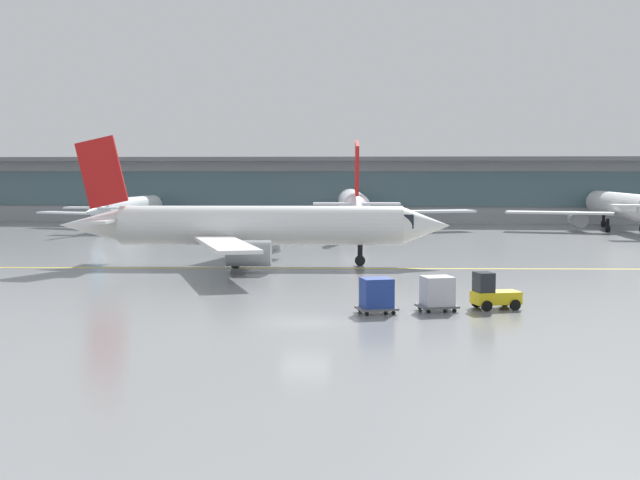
{
  "coord_description": "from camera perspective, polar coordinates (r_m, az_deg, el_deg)",
  "views": [
    {
      "loc": [
        5.13,
        -45.57,
        7.9
      ],
      "look_at": [
        -0.72,
        15.81,
        3.0
      ],
      "focal_mm": 50.53,
      "sensor_mm": 36.0,
      "label": 1
    }
  ],
  "objects": [
    {
      "name": "ground_plane",
      "position": [
        46.53,
        -0.96,
        -5.23
      ],
      "size": [
        400.0,
        400.0,
        0.0
      ],
      "primitive_type": "plane",
      "color": "gray"
    },
    {
      "name": "gate_airplane_3",
      "position": [
        119.81,
        18.59,
        2.04
      ],
      "size": [
        29.58,
        31.84,
        10.55
      ],
      "rotation": [
        0.0,
        0.0,
        1.62
      ],
      "color": "white",
      "rests_on": "ground_plane"
    },
    {
      "name": "taxiway_centreline_stripe",
      "position": [
        71.73,
        -3.97,
        -1.79
      ],
      "size": [
        109.74,
        8.24,
        0.01
      ],
      "primitive_type": "cube",
      "rotation": [
        0.0,
        0.0,
        0.07
      ],
      "color": "yellow",
      "rests_on": "ground_plane"
    },
    {
      "name": "cargo_dolly_lead",
      "position": [
        50.4,
        7.44,
        -3.3
      ],
      "size": [
        2.5,
        2.18,
        1.94
      ],
      "rotation": [
        0.0,
        0.0,
        0.32
      ],
      "color": "#595B60",
      "rests_on": "ground_plane"
    },
    {
      "name": "gate_airplane_1",
      "position": [
        122.12,
        -12.07,
        1.99
      ],
      "size": [
        24.98,
        26.91,
        8.91
      ],
      "rotation": [
        0.0,
        0.0,
        1.51
      ],
      "color": "white",
      "rests_on": "ground_plane"
    },
    {
      "name": "taxiing_regional_jet",
      "position": [
        73.46,
        -4.05,
        0.85
      ],
      "size": [
        32.05,
        29.73,
        10.61
      ],
      "rotation": [
        0.0,
        0.0,
        0.07
      ],
      "color": "white",
      "rests_on": "ground_plane"
    },
    {
      "name": "cargo_dolly_trailing",
      "position": [
        49.3,
        3.61,
        -3.45
      ],
      "size": [
        2.5,
        2.18,
        1.94
      ],
      "rotation": [
        0.0,
        0.0,
        0.32
      ],
      "color": "#595B60",
      "rests_on": "ground_plane"
    },
    {
      "name": "terminal_concourse",
      "position": [
        134.8,
        3.27,
        3.27
      ],
      "size": [
        212.91,
        11.0,
        9.6
      ],
      "color": "#9EA3A8",
      "rests_on": "ground_plane"
    },
    {
      "name": "baggage_tug",
      "position": [
        51.65,
        10.85,
        -3.34
      ],
      "size": [
        2.91,
        2.26,
        2.1
      ],
      "rotation": [
        0.0,
        0.0,
        0.32
      ],
      "color": "yellow",
      "rests_on": "ground_plane"
    },
    {
      "name": "gate_airplane_2",
      "position": [
        114.58,
        2.09,
        2.25
      ],
      "size": [
        31.02,
        33.5,
        11.09
      ],
      "rotation": [
        0.0,
        0.0,
        1.66
      ],
      "color": "silver",
      "rests_on": "ground_plane"
    }
  ]
}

